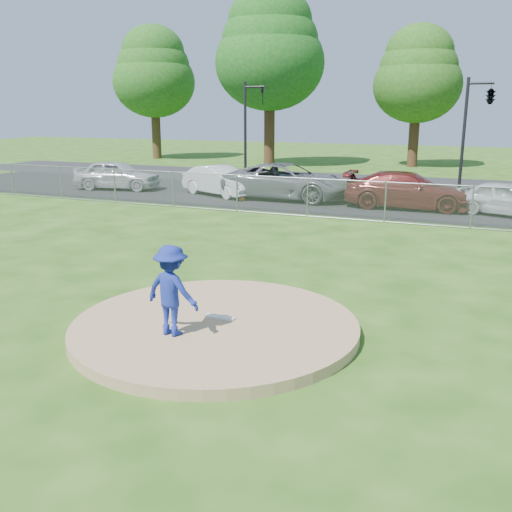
{
  "coord_description": "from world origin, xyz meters",
  "views": [
    {
      "loc": [
        4.59,
        -9.02,
        4.09
      ],
      "look_at": [
        0.0,
        2.0,
        1.0
      ],
      "focal_mm": 40.0,
      "sensor_mm": 36.0,
      "label": 1
    }
  ],
  "objects": [
    {
      "name": "parked_car_white",
      "position": [
        -7.59,
        15.79,
        0.72
      ],
      "size": [
        4.54,
        3.09,
        1.42
      ],
      "primitive_type": "imported",
      "rotation": [
        0.0,
        0.0,
        1.16
      ],
      "color": "silver",
      "rests_on": "parking_lot"
    },
    {
      "name": "parked_car_silver",
      "position": [
        -13.52,
        15.66,
        0.76
      ],
      "size": [
        4.69,
        2.59,
        1.51
      ],
      "primitive_type": "imported",
      "rotation": [
        0.0,
        0.0,
        1.76
      ],
      "color": "#BABABF",
      "rests_on": "parking_lot"
    },
    {
      "name": "pitchers_mound",
      "position": [
        0.0,
        0.0,
        0.1
      ],
      "size": [
        5.4,
        5.4,
        0.2
      ],
      "primitive_type": "cylinder",
      "color": "#A28158",
      "rests_on": "ground"
    },
    {
      "name": "traffic_signal_left",
      "position": [
        -8.76,
        22.0,
        3.36
      ],
      "size": [
        1.28,
        0.2,
        5.6
      ],
      "color": "black",
      "rests_on": "ground"
    },
    {
      "name": "pitcher",
      "position": [
        -0.42,
        -0.83,
        1.01
      ],
      "size": [
        1.12,
        0.73,
        1.62
      ],
      "primitive_type": "imported",
      "rotation": [
        0.0,
        0.0,
        3.01
      ],
      "color": "navy",
      "rests_on": "pitchers_mound"
    },
    {
      "name": "pitching_rubber",
      "position": [
        0.0,
        0.2,
        0.22
      ],
      "size": [
        0.6,
        0.15,
        0.04
      ],
      "primitive_type": "cube",
      "color": "white",
      "rests_on": "pitchers_mound"
    },
    {
      "name": "ground",
      "position": [
        0.0,
        10.0,
        0.0
      ],
      "size": [
        120.0,
        120.0,
        0.0
      ],
      "primitive_type": "plane",
      "color": "#234C10",
      "rests_on": "ground"
    },
    {
      "name": "parked_car_darkred",
      "position": [
        1.31,
        15.46,
        0.77
      ],
      "size": [
        5.32,
        2.32,
        1.52
      ],
      "primitive_type": "imported",
      "rotation": [
        0.0,
        0.0,
        1.61
      ],
      "color": "#5B1916",
      "rests_on": "parking_lot"
    },
    {
      "name": "tree_center",
      "position": [
        -1.0,
        34.0,
        6.47
      ],
      "size": [
        6.16,
        6.16,
        9.84
      ],
      "color": "#3A2115",
      "rests_on": "ground"
    },
    {
      "name": "street",
      "position": [
        0.0,
        24.0,
        0.0
      ],
      "size": [
        60.0,
        7.0,
        0.01
      ],
      "primitive_type": "cube",
      "color": "black",
      "rests_on": "ground"
    },
    {
      "name": "chain_link_fence",
      "position": [
        0.0,
        12.0,
        0.75
      ],
      "size": [
        40.0,
        0.06,
        1.5
      ],
      "primitive_type": "cube",
      "color": "gray",
      "rests_on": "ground"
    },
    {
      "name": "parked_car_gray",
      "position": [
        -4.25,
        15.9,
        0.83
      ],
      "size": [
        6.01,
        2.9,
        1.65
      ],
      "primitive_type": "imported",
      "rotation": [
        0.0,
        0.0,
        1.54
      ],
      "color": "slate",
      "rests_on": "parking_lot"
    },
    {
      "name": "parking_lot",
      "position": [
        0.0,
        16.5,
        0.01
      ],
      "size": [
        50.0,
        8.0,
        0.01
      ],
      "primitive_type": "cube",
      "color": "black",
      "rests_on": "ground"
    },
    {
      "name": "tree_left",
      "position": [
        -11.0,
        31.0,
        8.24
      ],
      "size": [
        7.84,
        7.84,
        12.53
      ],
      "color": "#362113",
      "rests_on": "ground"
    },
    {
      "name": "tree_far_left",
      "position": [
        -22.0,
        33.0,
        7.06
      ],
      "size": [
        6.72,
        6.72,
        10.74
      ],
      "color": "#372614",
      "rests_on": "ground"
    },
    {
      "name": "traffic_cone",
      "position": [
        -6.06,
        14.86,
        0.35
      ],
      "size": [
        0.35,
        0.35,
        0.67
      ],
      "primitive_type": "cone",
      "color": "orange",
      "rests_on": "parking_lot"
    },
    {
      "name": "parked_car_pearl",
      "position": [
        5.17,
        15.2,
        0.67
      ],
      "size": [
        4.21,
        2.82,
        1.33
      ],
      "primitive_type": "imported",
      "rotation": [
        0.0,
        0.0,
        1.22
      ],
      "color": "silver",
      "rests_on": "parking_lot"
    },
    {
      "name": "traffic_signal_center",
      "position": [
        3.97,
        22.0,
        4.61
      ],
      "size": [
        1.42,
        2.48,
        5.6
      ],
      "color": "black",
      "rests_on": "ground"
    }
  ]
}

